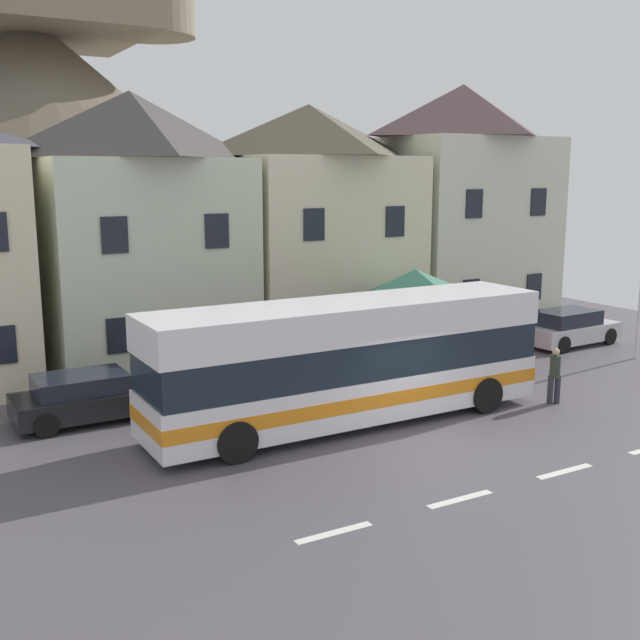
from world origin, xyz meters
The scene contains 13 objects.
ground_plane centered at (0.00, 0.00, -0.03)m, with size 40.00×60.00×0.07m.
townhouse_01 centered at (-3.67, 12.45, 4.64)m, with size 6.52×6.96×9.27m.
townhouse_02 centered at (3.18, 12.37, 4.55)m, with size 6.72×6.81×9.11m.
townhouse_03 centered at (10.23, 11.84, 5.08)m, with size 6.75×5.74×10.16m.
hilltop_castle centered at (-3.76, 29.66, 7.78)m, with size 34.37×34.37×23.28m.
transit_bus centered at (-0.91, 2.75, 1.66)m, with size 11.14×2.64×3.28m.
bus_shelter centered at (4.04, 6.59, 2.88)m, with size 3.60×3.60×3.40m.
parked_car_00 centered at (5.90, 6.52, 0.64)m, with size 3.95×2.09×1.29m.
parked_car_01 centered at (-6.94, 6.41, 0.63)m, with size 3.93×1.98×1.28m.
parked_car_02 centered at (11.38, 6.53, 0.67)m, with size 4.16×2.08×1.37m.
pedestrian_00 centered at (5.15, 1.30, 0.85)m, with size 0.35×0.30×1.63m.
pedestrian_01 centered at (4.16, 4.92, 0.93)m, with size 0.32×0.30×1.63m.
public_bench centered at (2.49, 8.75, 0.47)m, with size 1.46×0.48×0.87m.
Camera 1 is at (-11.22, -13.85, 6.58)m, focal length 42.89 mm.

